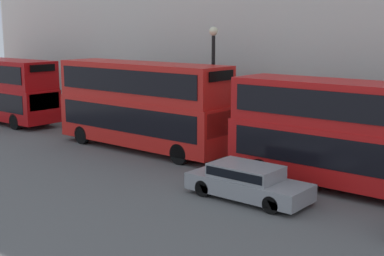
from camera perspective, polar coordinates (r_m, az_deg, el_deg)
name	(u,v)px	position (r m, az deg, el deg)	size (l,w,h in m)	color
bus_leading	(369,134)	(21.28, 18.33, -0.61)	(2.59, 11.25, 4.29)	red
bus_second_in_queue	(142,102)	(27.90, -5.37, 2.74)	(2.59, 10.31, 4.56)	red
car_hatchback	(247,181)	(20.14, 5.92, -5.63)	(1.85, 4.71, 1.31)	gray
street_lamp	(213,76)	(26.89, 2.28, 5.56)	(0.44, 0.44, 6.37)	black
pedestrian	(15,104)	(41.22, -18.32, 2.47)	(0.36, 0.36, 1.81)	brown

